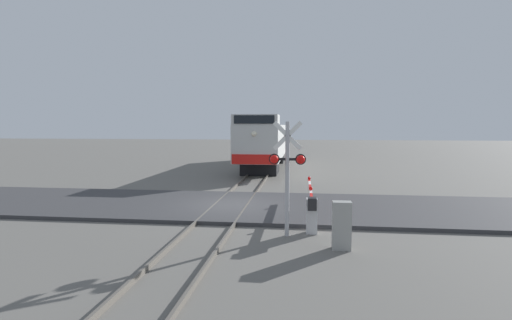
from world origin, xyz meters
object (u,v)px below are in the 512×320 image
locomotive (266,142)px  utility_cabinet (342,226)px  crossing_signal (287,166)px  crossing_gate (311,205)px

locomotive → utility_cabinet: locomotive is taller
crossing_signal → crossing_gate: 2.05m
crossing_gate → utility_cabinet: bearing=-70.5°
crossing_signal → crossing_gate: size_ratio=0.64×
locomotive → crossing_gate: 19.50m
locomotive → crossing_gate: locomotive is taller
locomotive → utility_cabinet: (4.23, -21.45, -1.49)m
crossing_gate → utility_cabinet: utility_cabinet is taller
utility_cabinet → crossing_gate: bearing=109.5°
utility_cabinet → crossing_signal: bearing=144.9°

